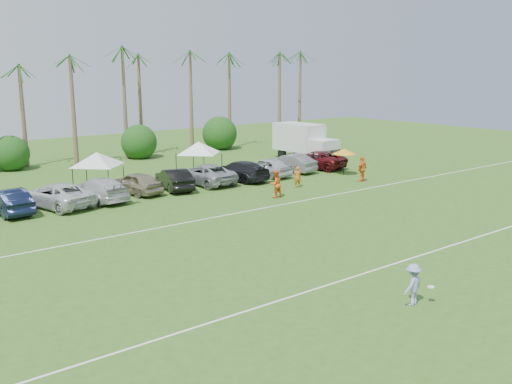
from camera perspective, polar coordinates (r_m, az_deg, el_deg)
ground at (r=25.25m, az=16.10°, el=-8.49°), size 120.00×120.00×0.00m
field_lines at (r=30.32m, az=3.81°, el=-4.51°), size 80.00×12.10×0.01m
palm_tree_4 at (r=53.89m, az=-21.64°, el=10.05°), size 2.40×2.40×8.90m
palm_tree_5 at (r=55.15m, az=-17.67°, el=11.27°), size 2.40×2.40×9.90m
palm_tree_6 at (r=56.68m, az=-13.85°, el=12.37°), size 2.40×2.40×10.90m
palm_tree_7 at (r=58.46m, az=-10.23°, el=13.34°), size 2.40×2.40×11.90m
palm_tree_8 at (r=60.96m, az=-5.90°, el=10.98°), size 2.40×2.40×8.90m
palm_tree_9 at (r=63.74m, az=-2.03°, el=11.88°), size 2.40×2.40×9.90m
palm_tree_10 at (r=66.80m, az=1.53°, el=12.63°), size 2.40×2.40×10.90m
palm_tree_11 at (r=69.42m, az=4.15°, el=13.29°), size 2.40×2.40×11.90m
bush_tree_1 at (r=54.75m, az=-23.48°, el=3.94°), size 4.00×4.00×4.00m
bush_tree_2 at (r=58.84m, az=-12.11°, el=5.19°), size 4.00×4.00×4.00m
bush_tree_3 at (r=63.80m, az=-3.98°, el=5.95°), size 4.00×4.00×4.00m
sideline_player_a at (r=42.77m, az=4.16°, el=1.51°), size 0.68×0.56×1.60m
sideline_player_b at (r=39.25m, az=1.98°, el=0.81°), size 0.96×0.77×1.93m
sideline_player_c at (r=45.57m, az=10.57°, el=2.26°), size 1.25×0.72×2.01m
box_truck at (r=55.85m, az=4.91°, el=5.12°), size 2.88×6.88×3.49m
canopy_tent_left at (r=42.22m, az=-15.66°, el=3.85°), size 4.19×4.19×3.40m
canopy_tent_right at (r=46.85m, az=-5.78°, el=5.03°), size 4.20×4.20×3.40m
market_umbrella at (r=48.07m, az=8.81°, el=4.04°), size 2.00×2.00×2.23m
frisbee_player at (r=22.42m, az=15.42°, el=-8.91°), size 1.29×0.89×1.61m
parked_car_1 at (r=38.06m, az=-23.51°, el=-0.85°), size 1.95×4.86×1.57m
parked_car_2 at (r=38.73m, az=-19.32°, el=-0.30°), size 4.02×6.14×1.57m
parked_car_3 at (r=39.79m, az=-15.41°, el=0.27°), size 2.72×5.60×1.57m
parked_car_4 at (r=41.36m, az=-11.95°, el=0.89°), size 2.74×4.88×1.57m
parked_car_5 at (r=42.34m, az=-8.18°, el=1.29°), size 2.64×5.01×1.57m
parked_car_6 at (r=44.12m, az=-5.14°, el=1.80°), size 2.94×5.79×1.57m
parked_car_7 at (r=45.35m, az=-1.73°, el=2.13°), size 3.14×5.72×1.57m
parked_car_8 at (r=47.11m, az=1.11°, el=2.52°), size 2.27×4.76×1.57m
parked_car_9 at (r=49.25m, az=3.47°, el=2.92°), size 2.35×4.96×1.57m
parked_car_10 at (r=51.19m, az=5.92°, el=3.23°), size 4.04×6.14×1.57m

